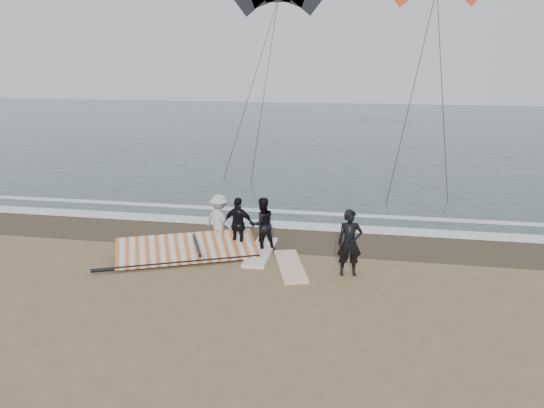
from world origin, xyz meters
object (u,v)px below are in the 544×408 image
Objects in this scene: man_main at (350,243)px; board_cream at (261,252)px; sail_rig at (187,249)px; board_white at (290,266)px.

man_main reaches higher than board_cream.
board_white is at bearing -6.63° from sail_rig.
man_main is 0.75× the size of board_cream.
man_main is at bearing -6.78° from sail_rig.
board_cream is 0.56× the size of sail_rig.
board_white is 3.29m from sail_rig.
sail_rig is at bearing -165.67° from board_cream.
man_main is 3.11m from board_cream.
sail_rig is (-4.94, 0.59, -0.74)m from man_main.
sail_rig is (-2.20, -0.58, 0.14)m from board_cream.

